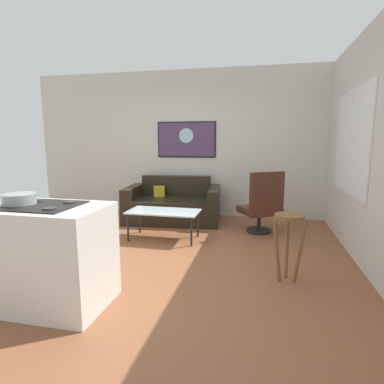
{
  "coord_description": "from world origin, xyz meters",
  "views": [
    {
      "loc": [
        1.45,
        -3.66,
        1.47
      ],
      "look_at": [
        0.43,
        0.9,
        0.7
      ],
      "focal_mm": 29.41,
      "sensor_mm": 36.0,
      "label": 1
    }
  ],
  "objects": [
    {
      "name": "ground",
      "position": [
        0.0,
        0.0,
        -0.02
      ],
      "size": [
        6.4,
        6.4,
        0.04
      ],
      "primitive_type": "cube",
      "color": "brown"
    },
    {
      "name": "back_wall",
      "position": [
        0.0,
        2.42,
        1.4
      ],
      "size": [
        6.4,
        0.05,
        2.8
      ],
      "primitive_type": "cube",
      "color": "beige",
      "rests_on": "ground"
    },
    {
      "name": "right_wall",
      "position": [
        2.62,
        0.3,
        1.4
      ],
      "size": [
        0.05,
        6.4,
        2.8
      ],
      "primitive_type": "cube",
      "color": "beige",
      "rests_on": "ground"
    },
    {
      "name": "couch",
      "position": [
        -0.12,
        1.78,
        0.28
      ],
      "size": [
        1.76,
        1.09,
        0.8
      ],
      "color": "black",
      "rests_on": "ground"
    },
    {
      "name": "coffee_table",
      "position": [
        0.04,
        0.7,
        0.4
      ],
      "size": [
        1.06,
        0.54,
        0.43
      ],
      "color": "silver",
      "rests_on": "ground"
    },
    {
      "name": "armchair",
      "position": [
        1.47,
        1.33,
        0.46
      ],
      "size": [
        0.76,
        0.75,
        1.0
      ],
      "color": "black",
      "rests_on": "ground"
    },
    {
      "name": "bar_stool",
      "position": [
        1.74,
        -0.37,
        0.54
      ],
      "size": [
        0.35,
        0.35,
        0.72
      ],
      "color": "brown",
      "rests_on": "ground"
    },
    {
      "name": "kitchen_counter",
      "position": [
        -0.7,
        -1.33,
        0.45
      ],
      "size": [
        1.68,
        0.69,
        0.93
      ],
      "color": "silver",
      "rests_on": "ground"
    },
    {
      "name": "mixing_bowl",
      "position": [
        -0.63,
        -1.35,
        0.96
      ],
      "size": [
        0.28,
        0.28,
        0.1
      ],
      "color": "gray",
      "rests_on": "kitchen_counter"
    },
    {
      "name": "wall_painting",
      "position": [
        -0.02,
        2.38,
        1.48
      ],
      "size": [
        1.16,
        0.03,
        0.69
      ],
      "color": "black"
    },
    {
      "name": "window",
      "position": [
        2.59,
        0.9,
        1.44
      ],
      "size": [
        0.03,
        1.59,
        1.39
      ],
      "color": "silver"
    }
  ]
}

